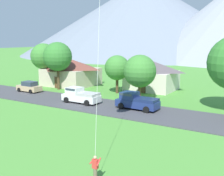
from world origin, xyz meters
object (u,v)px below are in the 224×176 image
house_left_center (71,72)px  tree_right_of_center (117,68)px  parked_car_tan_mid_east (29,87)px  tree_near_left (58,57)px  pickup_truck_white_west_side (80,95)px  tree_left_of_center (44,56)px  pickup_truck_navy_east_side (136,101)px  tree_near_right (140,71)px  house_leftmost (152,75)px

house_left_center → tree_right_of_center: size_ratio=1.54×
parked_car_tan_mid_east → tree_near_left: bearing=60.8°
tree_right_of_center → pickup_truck_white_west_side: 8.98m
tree_near_left → tree_left_of_center: (-5.49, 2.30, -0.26)m
parked_car_tan_mid_east → tree_left_of_center: bearing=115.3°
tree_near_left → pickup_truck_white_west_side: bearing=-33.2°
house_left_center → pickup_truck_navy_east_side: size_ratio=1.76×
tree_left_of_center → house_left_center: bearing=28.9°
house_left_center → tree_near_right: (16.46, -5.19, 1.62)m
tree_right_of_center → parked_car_tan_mid_east: tree_right_of_center is taller
house_left_center → tree_right_of_center: 11.58m
parked_car_tan_mid_east → pickup_truck_navy_east_side: (19.61, -1.01, 0.19)m
tree_near_left → tree_near_right: (15.36, -0.47, -1.45)m
house_leftmost → house_left_center: 15.06m
house_left_center → tree_right_of_center: tree_right_of_center is taller
pickup_truck_navy_east_side → tree_near_left: bearing=163.0°
house_leftmost → tree_right_of_center: bearing=-121.7°
tree_near_left → tree_right_of_center: size_ratio=1.33×
tree_right_of_center → pickup_truck_white_west_side: (-0.79, -8.44, -2.97)m
tree_right_of_center → tree_near_right: size_ratio=0.94×
tree_near_left → parked_car_tan_mid_east: (-2.38, -4.27, -4.68)m
house_leftmost → tree_near_left: 16.04m
house_leftmost → house_left_center: bearing=-167.6°
house_leftmost → tree_right_of_center: (-3.48, -5.63, 1.50)m
tree_near_right → pickup_truck_white_west_side: size_ratio=1.22×
pickup_truck_white_west_side → pickup_truck_navy_east_side: 7.95m
tree_near_left → tree_right_of_center: 10.50m
tree_near_left → parked_car_tan_mid_east: 6.77m
house_leftmost → tree_left_of_center: size_ratio=1.06×
pickup_truck_navy_east_side → pickup_truck_white_west_side: bearing=-173.9°
house_leftmost → pickup_truck_white_west_side: (-4.27, -14.07, -1.46)m
parked_car_tan_mid_east → pickup_truck_white_west_side: size_ratio=0.81×
house_leftmost → tree_right_of_center: tree_right_of_center is taller
pickup_truck_white_west_side → pickup_truck_navy_east_side: same height
house_leftmost → pickup_truck_white_west_side: bearing=-106.9°
tree_right_of_center → tree_near_right: 5.93m
house_leftmost → pickup_truck_navy_east_side: 13.80m
tree_near_right → parked_car_tan_mid_east: (-17.74, -3.80, -3.23)m
tree_near_right → pickup_truck_white_west_side: tree_near_right is taller
house_left_center → tree_near_left: bearing=-76.8°
tree_right_of_center → pickup_truck_navy_east_side: size_ratio=1.14×
pickup_truck_navy_east_side → tree_right_of_center: bearing=133.1°
parked_car_tan_mid_east → tree_right_of_center: bearing=27.8°
tree_left_of_center → tree_right_of_center: 15.67m
tree_near_left → tree_left_of_center: bearing=157.2°
house_leftmost → tree_near_right: tree_near_right is taller
tree_left_of_center → pickup_truck_white_west_side: bearing=-29.6°
pickup_truck_white_west_side → house_leftmost: bearing=73.1°
tree_left_of_center → tree_near_right: bearing=-7.6°
tree_right_of_center → tree_near_right: tree_near_right is taller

